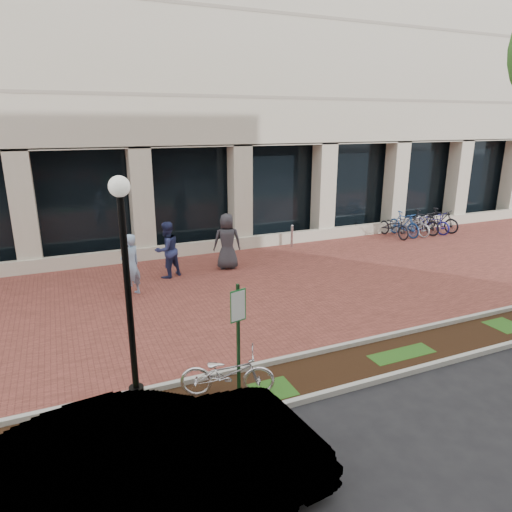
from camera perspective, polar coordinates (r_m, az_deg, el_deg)
name	(u,v)px	position (r m, az deg, el deg)	size (l,w,h in m)	color
ground	(239,291)	(14.31, -2.11, -4.36)	(120.00, 120.00, 0.00)	black
brick_plaza	(239,291)	(14.31, -2.11, -4.34)	(40.00, 9.00, 0.01)	brown
planting_strip	(330,371)	(10.08, 9.29, -14.02)	(40.00, 1.50, 0.01)	black
curb_plaza_side	(312,353)	(10.60, 7.08, -11.95)	(40.00, 0.12, 0.12)	#A3A39A
curb_street_side	(351,387)	(9.53, 11.82, -15.74)	(40.00, 0.12, 0.12)	#A3A39A
near_office_building	(152,7)	(23.97, -12.90, 28.03)	(40.00, 12.12, 16.00)	beige
parking_sign	(238,326)	(8.52, -2.21, -8.70)	(0.34, 0.07, 2.27)	#153A1B
lamppost	(127,282)	(8.29, -15.80, -3.09)	(0.36, 0.36, 4.24)	black
locked_bicycle	(227,373)	(8.99, -3.60, -14.39)	(0.63, 1.81, 0.95)	silver
pedestrian_left	(131,265)	(14.15, -15.41, -1.12)	(0.70, 0.46, 1.91)	#829FC1
pedestrian_mid	(167,250)	(15.56, -11.07, 0.76)	(0.93, 0.73, 1.92)	navy
pedestrian_right	(227,241)	(16.20, -3.63, 1.83)	(0.98, 0.64, 2.01)	#2B2A2F
bollard	(292,236)	(19.21, 4.50, 2.56)	(0.12, 0.12, 0.97)	#B5B4B9
bike_rack_cluster	(417,223)	(22.61, 19.52, 3.88)	(3.62, 2.03, 1.13)	black
sedan_near_curb	(143,481)	(6.43, -13.89, -25.62)	(1.73, 4.97, 1.64)	silver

